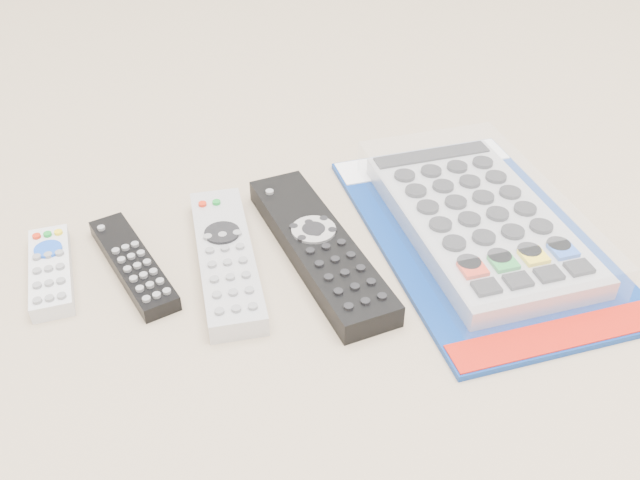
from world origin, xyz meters
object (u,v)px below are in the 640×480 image
object	(u,v)px
remote_small_grey	(51,270)
remote_silver_dvd	(226,258)
remote_slim_black	(133,264)
jumbo_remote_packaged	(479,219)
remote_large_black	(319,247)

from	to	relation	value
remote_small_grey	remote_silver_dvd	world-z (taller)	remote_silver_dvd
remote_slim_black	jumbo_remote_packaged	distance (m)	0.36
remote_large_black	jumbo_remote_packaged	bearing A→B (deg)	-10.97
remote_slim_black	jumbo_remote_packaged	bearing A→B (deg)	-22.39
remote_slim_black	remote_small_grey	bearing A→B (deg)	155.78
remote_small_grey	remote_large_black	size ratio (longest dim) A/B	0.51
remote_large_black	jumbo_remote_packaged	world-z (taller)	jumbo_remote_packaged
remote_small_grey	remote_large_black	world-z (taller)	remote_large_black
remote_silver_dvd	jumbo_remote_packaged	bearing A→B (deg)	-0.94
remote_slim_black	remote_large_black	distance (m)	0.19
remote_silver_dvd	remote_large_black	distance (m)	0.10
remote_small_grey	jumbo_remote_packaged	world-z (taller)	jumbo_remote_packaged
remote_large_black	jumbo_remote_packaged	xyz separation A→B (m)	(0.17, -0.02, 0.01)
jumbo_remote_packaged	remote_small_grey	bearing A→B (deg)	172.51
remote_slim_black	remote_silver_dvd	bearing A→B (deg)	-28.00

